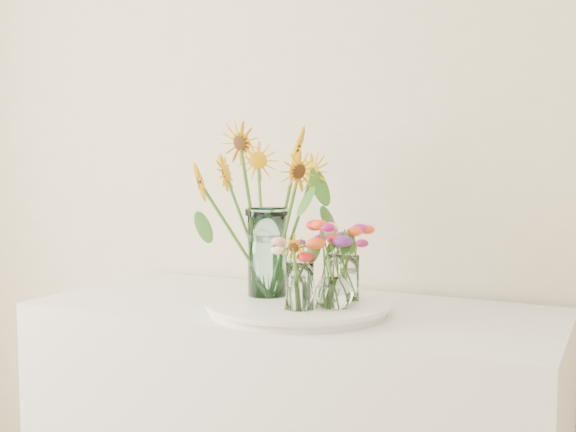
# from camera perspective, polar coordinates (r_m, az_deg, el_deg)

# --- Properties ---
(tray) EXTENTS (0.45, 0.45, 0.02)m
(tray) POSITION_cam_1_polar(r_m,az_deg,el_deg) (1.88, 0.79, -7.26)
(tray) COLOR white
(tray) RESTS_ON counter
(mason_jar) EXTENTS (0.11, 0.11, 0.24)m
(mason_jar) POSITION_cam_1_polar(r_m,az_deg,el_deg) (1.93, -1.67, -2.89)
(mason_jar) COLOR #A6DDDE
(mason_jar) RESTS_ON tray
(sunflower_bouquet) EXTENTS (0.63, 0.63, 0.47)m
(sunflower_bouquet) POSITION_cam_1_polar(r_m,az_deg,el_deg) (1.92, -1.68, 0.47)
(sunflower_bouquet) COLOR #E4A204
(sunflower_bouquet) RESTS_ON tray
(small_vase_a) EXTENTS (0.09, 0.09, 0.12)m
(small_vase_a) POSITION_cam_1_polar(r_m,az_deg,el_deg) (1.77, 0.92, -5.63)
(small_vase_a) COLOR white
(small_vase_a) RESTS_ON tray
(wildflower_posy_a) EXTENTS (0.19, 0.19, 0.21)m
(wildflower_posy_a) POSITION_cam_1_polar(r_m,az_deg,el_deg) (1.76, 0.92, -4.19)
(wildflower_posy_a) COLOR #FF5016
(wildflower_posy_a) RESTS_ON tray
(small_vase_b) EXTENTS (0.12, 0.12, 0.14)m
(small_vase_b) POSITION_cam_1_polar(r_m,az_deg,el_deg) (1.79, 3.64, -5.23)
(small_vase_b) COLOR white
(small_vase_b) RESTS_ON tray
(wildflower_posy_b) EXTENTS (0.20, 0.20, 0.23)m
(wildflower_posy_b) POSITION_cam_1_polar(r_m,az_deg,el_deg) (1.78, 3.64, -3.81)
(wildflower_posy_b) COLOR #FF5016
(wildflower_posy_b) RESTS_ON tray
(small_vase_c) EXTENTS (0.09, 0.09, 0.12)m
(small_vase_c) POSITION_cam_1_polar(r_m,az_deg,el_deg) (1.89, 4.58, -4.93)
(small_vase_c) COLOR white
(small_vase_c) RESTS_ON tray
(wildflower_posy_c) EXTENTS (0.21, 0.21, 0.21)m
(wildflower_posy_c) POSITION_cam_1_polar(r_m,az_deg,el_deg) (1.88, 4.59, -3.58)
(wildflower_posy_c) COLOR #FF5016
(wildflower_posy_c) RESTS_ON tray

